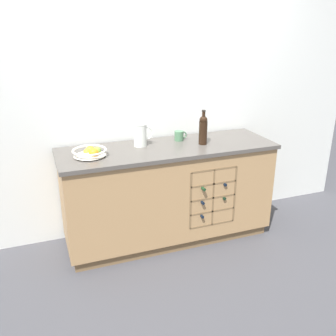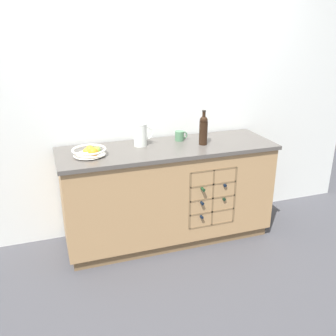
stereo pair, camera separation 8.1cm
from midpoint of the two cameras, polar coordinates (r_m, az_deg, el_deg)
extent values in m
plane|color=#424247|center=(3.71, -0.63, -10.45)|extent=(14.00, 14.00, 0.00)
cube|color=silver|center=(3.58, -2.72, 10.29)|extent=(4.40, 0.06, 2.55)
cube|color=brown|center=(3.69, -0.63, -9.85)|extent=(1.84, 0.53, 0.09)
cube|color=tan|center=(3.49, -0.66, -3.56)|extent=(1.90, 0.59, 0.80)
cube|color=#514C47|center=(3.33, -0.69, 2.98)|extent=(1.94, 0.63, 0.03)
cube|color=brown|center=(3.43, 5.47, -3.88)|extent=(0.44, 0.01, 0.54)
cube|color=brown|center=(3.31, 2.43, -4.80)|extent=(0.02, 0.10, 0.54)
cube|color=brown|center=(3.48, 9.09, -3.66)|extent=(0.02, 0.10, 0.54)
cube|color=brown|center=(3.51, 5.69, -8.21)|extent=(0.44, 0.10, 0.02)
cube|color=brown|center=(3.45, 5.77, -6.25)|extent=(0.44, 0.10, 0.02)
cube|color=brown|center=(3.39, 5.85, -4.22)|extent=(0.44, 0.10, 0.02)
cube|color=brown|center=(3.34, 5.93, -2.12)|extent=(0.44, 0.10, 0.02)
cube|color=brown|center=(3.28, 6.02, 0.04)|extent=(0.44, 0.10, 0.02)
cube|color=brown|center=(3.39, 5.85, -4.22)|extent=(0.02, 0.10, 0.54)
cylinder|color=black|center=(3.50, 3.44, -6.24)|extent=(0.07, 0.19, 0.07)
cylinder|color=black|center=(3.39, 4.36, -7.21)|extent=(0.03, 0.08, 0.03)
cylinder|color=black|center=(3.44, 3.46, -4.19)|extent=(0.07, 0.20, 0.07)
cylinder|color=black|center=(3.33, 4.43, -5.14)|extent=(0.03, 0.08, 0.03)
cylinder|color=black|center=(3.55, 6.49, -3.42)|extent=(0.08, 0.22, 0.08)
cylinder|color=black|center=(3.43, 7.63, -4.40)|extent=(0.03, 0.09, 0.03)
cylinder|color=#19381E|center=(3.38, 3.52, -2.11)|extent=(0.07, 0.21, 0.07)
cylinder|color=#19381E|center=(3.26, 4.56, -3.06)|extent=(0.03, 0.09, 0.03)
cylinder|color=black|center=(3.49, 6.66, -1.47)|extent=(0.08, 0.20, 0.08)
cylinder|color=black|center=(3.37, 7.76, -2.35)|extent=(0.03, 0.09, 0.03)
cylinder|color=silver|center=(3.15, -12.55, 1.80)|extent=(0.13, 0.13, 0.01)
cone|color=silver|center=(3.14, -12.59, 2.34)|extent=(0.26, 0.26, 0.05)
torus|color=silver|center=(3.13, -12.62, 2.65)|extent=(0.28, 0.28, 0.02)
sphere|color=#7FA838|center=(3.14, -11.51, 2.57)|extent=(0.07, 0.07, 0.07)
sphere|color=gold|center=(3.13, -12.94, 2.33)|extent=(0.06, 0.06, 0.06)
sphere|color=gold|center=(3.18, -12.50, 2.71)|extent=(0.07, 0.07, 0.07)
sphere|color=orange|center=(3.08, -12.01, 2.26)|extent=(0.08, 0.08, 0.08)
cylinder|color=silver|center=(3.33, -4.98, 5.04)|extent=(0.12, 0.12, 0.20)
torus|color=silver|center=(3.31, -5.03, 6.68)|extent=(0.12, 0.12, 0.01)
torus|color=silver|center=(3.35, -3.97, 5.32)|extent=(0.12, 0.01, 0.12)
cylinder|color=#4C7A56|center=(3.50, 1.02, 4.94)|extent=(0.08, 0.08, 0.09)
torus|color=#4C7A56|center=(3.52, 1.70, 5.03)|extent=(0.07, 0.01, 0.07)
cylinder|color=black|center=(3.38, 4.67, 5.35)|extent=(0.08, 0.08, 0.21)
sphere|color=black|center=(3.36, 4.73, 7.30)|extent=(0.07, 0.07, 0.07)
cylinder|color=black|center=(3.35, 4.75, 7.83)|extent=(0.03, 0.03, 0.09)
cylinder|color=black|center=(3.34, 4.77, 8.68)|extent=(0.03, 0.03, 0.01)
camera|label=1|loc=(0.04, -90.68, -0.26)|focal=40.00mm
camera|label=2|loc=(0.04, 89.32, 0.26)|focal=40.00mm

